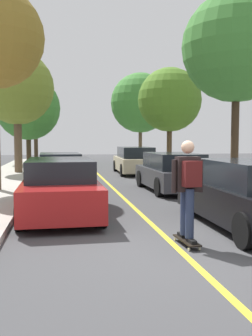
# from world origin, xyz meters

# --- Properties ---
(ground) EXTENTS (80.00, 80.00, 0.00)m
(ground) POSITION_xyz_m (0.00, 0.00, 0.00)
(ground) COLOR #424244
(center_line) EXTENTS (0.12, 39.20, 0.01)m
(center_line) POSITION_xyz_m (0.00, 4.00, 0.00)
(center_line) COLOR gold
(center_line) RESTS_ON ground
(parked_car_left_nearest) EXTENTS (1.94, 4.70, 1.38)m
(parked_car_left_nearest) POSITION_xyz_m (-1.99, 3.35, 0.67)
(parked_car_left_nearest) COLOR maroon
(parked_car_left_nearest) RESTS_ON ground
(parked_car_left_near) EXTENTS (2.01, 4.40, 1.30)m
(parked_car_left_near) POSITION_xyz_m (-1.99, 9.47, 0.64)
(parked_car_left_near) COLOR white
(parked_car_left_near) RESTS_ON ground
(parked_car_right_nearest) EXTENTS (1.94, 4.40, 1.43)m
(parked_car_right_nearest) POSITION_xyz_m (1.99, 1.14, 0.69)
(parked_car_right_nearest) COLOR black
(parked_car_right_nearest) RESTS_ON ground
(parked_car_right_near) EXTENTS (1.93, 4.15, 1.37)m
(parked_car_right_near) POSITION_xyz_m (1.99, 7.05, 0.68)
(parked_car_right_near) COLOR #38383D
(parked_car_right_near) RESTS_ON ground
(parked_car_right_far) EXTENTS (2.05, 4.62, 1.44)m
(parked_car_right_far) POSITION_xyz_m (1.99, 14.10, 0.71)
(parked_car_right_far) COLOR #BCAD89
(parked_car_right_far) RESTS_ON ground
(street_tree_left_near) EXTENTS (3.78, 3.78, 6.26)m
(street_tree_left_near) POSITION_xyz_m (-4.13, 14.44, 4.48)
(street_tree_left_near) COLOR brown
(street_tree_left_near) RESTS_ON sidewalk_left
(street_tree_left_far) EXTENTS (4.41, 4.41, 6.06)m
(street_tree_left_far) POSITION_xyz_m (-4.13, 21.30, 3.99)
(street_tree_left_far) COLOR #3D2D1E
(street_tree_left_far) RESTS_ON sidewalk_left
(street_tree_left_farthest) EXTENTS (3.53, 3.53, 5.73)m
(street_tree_left_farthest) POSITION_xyz_m (-4.13, 29.53, 4.09)
(street_tree_left_farthest) COLOR #3D2D1E
(street_tree_left_farthest) RESTS_ON sidewalk_left
(street_tree_right_nearest) EXTENTS (3.82, 3.82, 6.85)m
(street_tree_right_nearest) POSITION_xyz_m (4.13, 6.52, 5.06)
(street_tree_right_nearest) COLOR #3D2D1E
(street_tree_right_nearest) RESTS_ON sidewalk_right
(street_tree_right_near) EXTENTS (3.58, 3.58, 5.72)m
(street_tree_right_near) POSITION_xyz_m (4.13, 14.89, 4.06)
(street_tree_right_near) COLOR #4C3823
(street_tree_right_near) RESTS_ON sidewalk_right
(street_tree_right_far) EXTENTS (4.56, 4.56, 6.77)m
(street_tree_right_far) POSITION_xyz_m (4.13, 22.97, 4.62)
(street_tree_right_far) COLOR brown
(street_tree_right_far) RESTS_ON sidewalk_right
(skateboard) EXTENTS (0.27, 0.85, 0.10)m
(skateboard) POSITION_xyz_m (0.22, 0.07, 0.09)
(skateboard) COLOR black
(skateboard) RESTS_ON ground
(skateboarder) EXTENTS (0.58, 0.70, 1.75)m
(skateboarder) POSITION_xyz_m (0.22, 0.04, 1.10)
(skateboarder) COLOR black
(skateboarder) RESTS_ON skateboard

